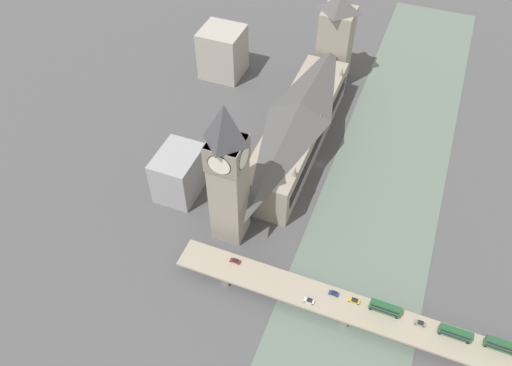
% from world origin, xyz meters
% --- Properties ---
extents(ground_plane, '(600.00, 600.00, 0.00)m').
position_xyz_m(ground_plane, '(0.00, 0.00, 0.00)').
color(ground_plane, '#4C4C4F').
extents(river_water, '(54.71, 360.00, 0.30)m').
position_xyz_m(river_water, '(-33.35, 0.00, 0.15)').
color(river_water, slate).
rests_on(river_water, ground_plane).
extents(parliament_hall, '(23.54, 103.99, 29.07)m').
position_xyz_m(parliament_hall, '(14.54, -8.00, 14.42)').
color(parliament_hall, gray).
rests_on(parliament_hall, ground_plane).
extents(clock_tower, '(14.37, 14.37, 71.21)m').
position_xyz_m(clock_tower, '(24.88, 54.56, 38.05)').
color(clock_tower, gray).
rests_on(clock_tower, ground_plane).
extents(victoria_tower, '(17.77, 17.77, 55.77)m').
position_xyz_m(victoria_tower, '(14.60, -72.88, 25.89)').
color(victoria_tower, gray).
rests_on(victoria_tower, ground_plane).
extents(road_bridge, '(141.41, 13.23, 5.81)m').
position_xyz_m(road_bridge, '(-33.35, 75.75, 4.71)').
color(road_bridge, gray).
rests_on(road_bridge, ground_plane).
extents(double_decker_bus_lead, '(11.86, 2.50, 5.03)m').
position_xyz_m(double_decker_bus_lead, '(-46.39, 72.79, 8.59)').
color(double_decker_bus_lead, '#235B33').
rests_on(double_decker_bus_lead, road_bridge).
extents(double_decker_bus_mid, '(11.89, 2.51, 4.67)m').
position_xyz_m(double_decker_bus_mid, '(-72.27, 73.31, 8.41)').
color(double_decker_bus_mid, '#235B33').
rests_on(double_decker_bus_mid, road_bridge).
extents(double_decker_bus_rear, '(11.71, 2.51, 5.09)m').
position_xyz_m(double_decker_bus_rear, '(-88.16, 72.28, 8.61)').
color(double_decker_bus_rear, '#235B33').
rests_on(double_decker_bus_rear, road_bridge).
extents(car_northbound_lead, '(4.03, 1.90, 1.36)m').
position_xyz_m(car_northbound_lead, '(-18.63, 79.05, 6.50)').
color(car_northbound_lead, silver).
rests_on(car_northbound_lead, road_bridge).
extents(car_northbound_mid, '(4.31, 1.75, 1.39)m').
position_xyz_m(car_northbound_mid, '(15.09, 72.69, 6.51)').
color(car_northbound_mid, maroon).
rests_on(car_northbound_mid, road_bridge).
extents(car_northbound_tail, '(4.05, 1.83, 1.31)m').
position_xyz_m(car_northbound_tail, '(-59.93, 72.92, 6.48)').
color(car_northbound_tail, slate).
rests_on(car_northbound_tail, road_bridge).
extents(car_southbound_lead, '(3.93, 1.86, 1.27)m').
position_xyz_m(car_southbound_lead, '(-26.59, 72.46, 6.45)').
color(car_southbound_lead, navy).
rests_on(car_southbound_lead, road_bridge).
extents(car_southbound_mid, '(4.54, 1.82, 1.42)m').
position_xyz_m(car_southbound_mid, '(-34.76, 72.68, 6.51)').
color(car_southbound_mid, gold).
rests_on(car_southbound_mid, road_bridge).
extents(city_block_west, '(23.70, 22.84, 29.07)m').
position_xyz_m(city_block_west, '(76.66, -54.17, 14.53)').
color(city_block_west, '#A39E93').
rests_on(city_block_west, ground_plane).
extents(city_block_center, '(18.22, 24.03, 23.01)m').
position_xyz_m(city_block_center, '(56.73, 40.76, 11.50)').
color(city_block_center, '#939399').
rests_on(city_block_center, ground_plane).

